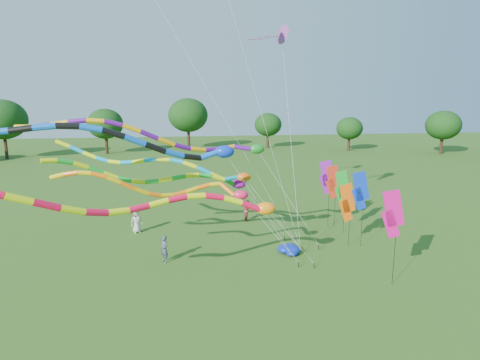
{
  "coord_description": "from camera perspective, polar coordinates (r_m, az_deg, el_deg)",
  "views": [
    {
      "loc": [
        -4.53,
        -17.97,
        9.3
      ],
      "look_at": [
        -1.26,
        3.51,
        4.8
      ],
      "focal_mm": 30.0,
      "sensor_mm": 36.0,
      "label": 1
    }
  ],
  "objects": [
    {
      "name": "tube_kite_blue",
      "position": [
        19.84,
        -16.15,
        5.21
      ],
      "size": [
        17.07,
        3.44,
        9.02
      ],
      "rotation": [
        0.0,
        0.0,
        0.22
      ],
      "color": "black",
      "rests_on": "ground"
    },
    {
      "name": "person_b",
      "position": [
        23.62,
        -10.72,
        -9.63
      ],
      "size": [
        0.63,
        0.69,
        1.58
      ],
      "primitive_type": "imported",
      "rotation": [
        0.0,
        0.0,
        -0.98
      ],
      "color": "#3D4556",
      "rests_on": "ground"
    },
    {
      "name": "tube_kite_cyan",
      "position": [
        24.46,
        -9.71,
        2.0
      ],
      "size": [
        14.34,
        3.38,
        7.24
      ],
      "rotation": [
        0.0,
        0.0,
        -0.19
      ],
      "color": "black",
      "rests_on": "ground"
    },
    {
      "name": "banner_pole_orange",
      "position": [
        25.86,
        14.97,
        -3.14
      ],
      "size": [
        1.16,
        0.14,
        4.11
      ],
      "rotation": [
        0.0,
        0.0,
        0.05
      ],
      "color": "black",
      "rests_on": "ground"
    },
    {
      "name": "tube_kite_purple",
      "position": [
        21.69,
        -9.51,
        5.73
      ],
      "size": [
        16.05,
        1.81,
        8.91
      ],
      "rotation": [
        0.0,
        0.0,
        0.09
      ],
      "color": "black",
      "rests_on": "ground"
    },
    {
      "name": "tube_kite_orange",
      "position": [
        20.24,
        -8.87,
        -1.19
      ],
      "size": [
        12.12,
        1.66,
        6.5
      ],
      "rotation": [
        0.0,
        0.0,
        0.06
      ],
      "color": "black",
      "rests_on": "ground"
    },
    {
      "name": "tree_ring",
      "position": [
        18.78,
        13.32,
        0.34
      ],
      "size": [
        117.63,
        122.37,
        9.71
      ],
      "color": "#382314",
      "rests_on": "ground"
    },
    {
      "name": "ground",
      "position": [
        20.73,
        5.07,
        -15.0
      ],
      "size": [
        160.0,
        160.0,
        0.0
      ],
      "primitive_type": "plane",
      "color": "#245015",
      "rests_on": "ground"
    },
    {
      "name": "banner_pole_violet",
      "position": [
        29.5,
        12.21,
        0.38
      ],
      "size": [
        1.16,
        0.15,
        4.91
      ],
      "rotation": [
        0.0,
        0.0,
        -0.06
      ],
      "color": "black",
      "rests_on": "ground"
    },
    {
      "name": "tube_kite_green",
      "position": [
        23.62,
        -9.25,
        0.34
      ],
      "size": [
        13.61,
        2.9,
        6.77
      ],
      "rotation": [
        0.0,
        0.0,
        0.2
      ],
      "color": "black",
      "rests_on": "ground"
    },
    {
      "name": "delta_kite_high_c",
      "position": [
        28.55,
        5.9,
        19.93
      ],
      "size": [
        3.04,
        6.26,
        14.39
      ],
      "rotation": [
        0.0,
        0.0,
        0.38
      ],
      "color": "black",
      "rests_on": "ground"
    },
    {
      "name": "banner_pole_red",
      "position": [
        29.61,
        13.06,
        -0.32
      ],
      "size": [
        1.16,
        0.13,
        4.55
      ],
      "rotation": [
        0.0,
        0.0,
        0.04
      ],
      "color": "black",
      "rests_on": "ground"
    },
    {
      "name": "banner_pole_green",
      "position": [
        28.16,
        14.32,
        -1.17
      ],
      "size": [
        1.16,
        0.21,
        4.47
      ],
      "rotation": [
        0.0,
        0.0,
        0.12
      ],
      "color": "black",
      "rests_on": "ground"
    },
    {
      "name": "banner_pole_blue_b",
      "position": [
        25.94,
        16.73,
        -1.51
      ],
      "size": [
        1.16,
        0.19,
        4.86
      ],
      "rotation": [
        0.0,
        0.0,
        -0.09
      ],
      "color": "black",
      "rests_on": "ground"
    },
    {
      "name": "banner_pole_magenta_a",
      "position": [
        21.05,
        20.87,
        -4.57
      ],
      "size": [
        1.14,
        0.38,
        4.95
      ],
      "rotation": [
        0.0,
        0.0,
        -0.26
      ],
      "color": "black",
      "rests_on": "ground"
    },
    {
      "name": "blue_nylon_heap",
      "position": [
        24.73,
        7.26,
        -9.95
      ],
      "size": [
        1.43,
        1.54,
        0.5
      ],
      "color": "#0C249C",
      "rests_on": "ground"
    },
    {
      "name": "tube_kite_red",
      "position": [
        18.14,
        -9.65,
        -3.43
      ],
      "size": [
        14.9,
        5.46,
        6.93
      ],
      "rotation": [
        0.0,
        0.0,
        0.31
      ],
      "color": "black",
      "rests_on": "ground"
    },
    {
      "name": "person_c",
      "position": [
        30.82,
        1.05,
        -4.33
      ],
      "size": [
        0.72,
        0.86,
        1.59
      ],
      "primitive_type": "imported",
      "rotation": [
        0.0,
        0.0,
        1.74
      ],
      "color": "brown",
      "rests_on": "ground"
    },
    {
      "name": "person_a",
      "position": [
        28.98,
        -14.48,
        -5.71
      ],
      "size": [
        0.92,
        0.74,
        1.63
      ],
      "primitive_type": "imported",
      "rotation": [
        0.0,
        0.0,
        0.31
      ],
      "color": "beige",
      "rests_on": "ground"
    }
  ]
}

